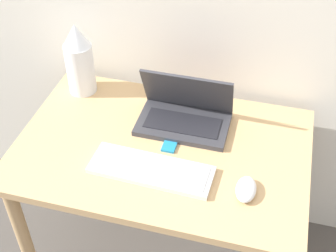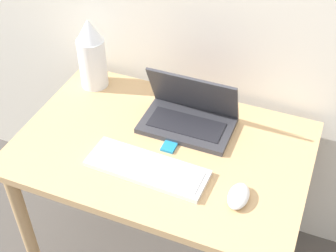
# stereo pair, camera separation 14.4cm
# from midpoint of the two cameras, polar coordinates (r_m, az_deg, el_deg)

# --- Properties ---
(desk) EXTENTS (1.03, 0.68, 0.70)m
(desk) POSITION_cam_midpoint_polar(r_m,az_deg,el_deg) (1.72, -3.14, -4.95)
(desk) COLOR tan
(desk) RESTS_ON ground_plane
(laptop) EXTENTS (0.33, 0.21, 0.21)m
(laptop) POSITION_cam_midpoint_polar(r_m,az_deg,el_deg) (1.71, -0.33, 1.56)
(laptop) COLOR #333338
(laptop) RESTS_ON desk
(keyboard) EXTENTS (0.42, 0.15, 0.02)m
(keyboard) POSITION_cam_midpoint_polar(r_m,az_deg,el_deg) (1.56, -4.74, -5.44)
(keyboard) COLOR silver
(keyboard) RESTS_ON desk
(mouse) EXTENTS (0.07, 0.11, 0.03)m
(mouse) POSITION_cam_midpoint_polar(r_m,az_deg,el_deg) (1.50, 6.78, -7.78)
(mouse) COLOR silver
(mouse) RESTS_ON desk
(vase) EXTENTS (0.11, 0.11, 0.30)m
(vase) POSITION_cam_midpoint_polar(r_m,az_deg,el_deg) (1.87, -12.98, 7.83)
(vase) COLOR white
(vase) RESTS_ON desk
(mp3_player) EXTENTS (0.05, 0.06, 0.01)m
(mp3_player) POSITION_cam_midpoint_polar(r_m,az_deg,el_deg) (1.64, -2.34, -2.58)
(mp3_player) COLOR #1E7FB7
(mp3_player) RESTS_ON desk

